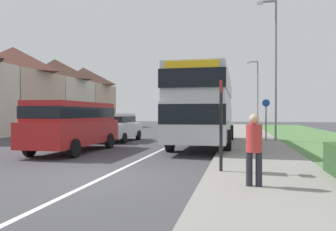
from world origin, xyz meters
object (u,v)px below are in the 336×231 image
Objects in this scene: pedestrian_walking_away at (254,124)px; parked_car_white at (118,126)px; double_decker_bus at (205,104)px; bus_stop_sign at (221,119)px; cycle_route_sign at (266,118)px; street_lamp_mid at (274,62)px; street_lamp_far at (257,90)px; parked_van_red at (74,122)px; pedestrian_at_stop at (254,146)px.

parked_car_white is at bearing -156.34° from pedestrian_walking_away.
pedestrian_walking_away is (8.07, 3.54, 0.06)m from parked_car_white.
parked_car_white is (-5.41, 1.92, -1.22)m from double_decker_bus.
bus_stop_sign is at bearing -96.15° from pedestrian_walking_away.
street_lamp_mid is (0.41, -0.48, 3.22)m from cycle_route_sign.
street_lamp_far reaches higher than double_decker_bus.
parked_van_red is 11.69m from street_lamp_mid.
street_lamp_mid reaches higher than parked_car_white.
double_decker_bus reaches higher than cycle_route_sign.
cycle_route_sign is at bearing 10.05° from parked_car_white.
cycle_route_sign is at bearing 46.43° from double_decker_bus.
double_decker_bus is 6.18m from pedestrian_walking_away.
parked_car_white is 9.90m from street_lamp_mid.
double_decker_bus is 18.65m from street_lamp_far.
parked_van_red is at bearing 147.89° from bus_stop_sign.
pedestrian_at_stop is (7.44, -11.42, 0.06)m from parked_car_white.
pedestrian_walking_away is (7.99, 9.11, -0.32)m from parked_van_red.
parked_van_red is at bearing -112.00° from street_lamp_far.
pedestrian_walking_away is at bearing 63.99° from double_decker_bus.
parked_car_white is at bearing 123.08° from pedestrian_at_stop.
double_decker_bus is at bearing 34.44° from parked_van_red.
parked_car_white reaches higher than pedestrian_walking_away.
street_lamp_far is (3.51, 18.22, 1.92)m from double_decker_bus.
bus_stop_sign is at bearing -80.97° from double_decker_bus.
cycle_route_sign reaches higher than pedestrian_walking_away.
double_decker_bus is 7.89m from bus_stop_sign.
bus_stop_sign reaches higher than parked_van_red.
street_lamp_mid is at bearing 38.88° from double_decker_bus.
pedestrian_at_stop is 0.20× the size of street_lamp_mid.
street_lamp_mid is (1.67, 12.48, 3.67)m from pedestrian_at_stop.
street_lamp_far is at bearing 89.15° from cycle_route_sign.
cycle_route_sign is 0.36× the size of street_lamp_far.
cycle_route_sign is (3.29, 3.46, -0.71)m from double_decker_bus.
street_lamp_far is at bearing 86.94° from pedestrian_at_stop.
double_decker_bus is 3.69× the size of bus_stop_sign.
street_lamp_mid is at bearing -49.70° from cycle_route_sign.
bus_stop_sign is (6.56, -4.12, 0.25)m from parked_van_red.
pedestrian_walking_away is 0.24× the size of street_lamp_far.
street_lamp_far reaches higher than parked_van_red.
street_lamp_far is at bearing 68.00° from parked_van_red.
parked_van_red is 9.41m from pedestrian_at_stop.
bus_stop_sign is (1.23, -7.77, -0.60)m from double_decker_bus.
parked_car_white is (-0.08, 5.57, -0.38)m from parked_van_red.
pedestrian_walking_away is at bearing 83.85° from bus_stop_sign.
street_lamp_far is (8.92, 16.30, 3.15)m from parked_car_white.
pedestrian_at_stop is 1.98m from bus_stop_sign.
cycle_route_sign is (8.62, 7.11, 0.13)m from parked_van_red.
bus_stop_sign reaches higher than cycle_route_sign.
pedestrian_at_stop is 1.00× the size of pedestrian_walking_away.
double_decker_bus reaches higher than parked_car_white.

